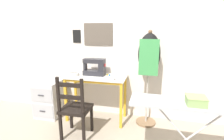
{
  "coord_description": "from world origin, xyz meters",
  "views": [
    {
      "loc": [
        0.9,
        -2.41,
        1.55
      ],
      "look_at": [
        0.28,
        0.21,
        0.9
      ],
      "focal_mm": 28.0,
      "sensor_mm": 36.0,
      "label": 1
    }
  ],
  "objects_px": {
    "fabric_bowl": "(74,74)",
    "thread_spool_near_machine": "(107,74)",
    "storage_box": "(196,101)",
    "sewing_machine": "(95,67)",
    "ironing_board": "(190,107)",
    "wooden_chair": "(75,109)",
    "dress_form": "(149,59)",
    "thread_spool_mid_table": "(109,75)",
    "thread_spool_far_edge": "(112,76)",
    "scissors": "(117,79)",
    "filing_cabinet": "(50,98)"
  },
  "relations": [
    {
      "from": "ironing_board",
      "to": "filing_cabinet",
      "type": "bearing_deg",
      "value": 158.77
    },
    {
      "from": "wooden_chair",
      "to": "sewing_machine",
      "type": "bearing_deg",
      "value": 80.26
    },
    {
      "from": "fabric_bowl",
      "to": "filing_cabinet",
      "type": "height_order",
      "value": "fabric_bowl"
    },
    {
      "from": "filing_cabinet",
      "to": "storage_box",
      "type": "xyz_separation_m",
      "value": [
        2.2,
        -0.87,
        0.53
      ]
    },
    {
      "from": "scissors",
      "to": "storage_box",
      "type": "distance_m",
      "value": 1.24
    },
    {
      "from": "dress_form",
      "to": "storage_box",
      "type": "distance_m",
      "value": 1.1
    },
    {
      "from": "thread_spool_near_machine",
      "to": "ironing_board",
      "type": "height_order",
      "value": "ironing_board"
    },
    {
      "from": "fabric_bowl",
      "to": "dress_form",
      "type": "xyz_separation_m",
      "value": [
        1.2,
        0.12,
        0.28
      ]
    },
    {
      "from": "filing_cabinet",
      "to": "dress_form",
      "type": "bearing_deg",
      "value": 2.99
    },
    {
      "from": "scissors",
      "to": "thread_spool_near_machine",
      "type": "relative_size",
      "value": 4.01
    },
    {
      "from": "fabric_bowl",
      "to": "wooden_chair",
      "type": "height_order",
      "value": "wooden_chair"
    },
    {
      "from": "thread_spool_mid_table",
      "to": "ironing_board",
      "type": "distance_m",
      "value": 1.4
    },
    {
      "from": "thread_spool_near_machine",
      "to": "ironing_board",
      "type": "xyz_separation_m",
      "value": [
        1.11,
        -0.94,
        -0.03
      ]
    },
    {
      "from": "sewing_machine",
      "to": "wooden_chair",
      "type": "distance_m",
      "value": 0.78
    },
    {
      "from": "thread_spool_mid_table",
      "to": "sewing_machine",
      "type": "bearing_deg",
      "value": 174.84
    },
    {
      "from": "fabric_bowl",
      "to": "thread_spool_near_machine",
      "type": "distance_m",
      "value": 0.56
    },
    {
      "from": "thread_spool_near_machine",
      "to": "storage_box",
      "type": "height_order",
      "value": "storage_box"
    },
    {
      "from": "wooden_chair",
      "to": "dress_form",
      "type": "relative_size",
      "value": 0.61
    },
    {
      "from": "sewing_machine",
      "to": "fabric_bowl",
      "type": "xyz_separation_m",
      "value": [
        -0.34,
        -0.13,
        -0.1
      ]
    },
    {
      "from": "fabric_bowl",
      "to": "thread_spool_near_machine",
      "type": "relative_size",
      "value": 4.92
    },
    {
      "from": "thread_spool_mid_table",
      "to": "ironing_board",
      "type": "bearing_deg",
      "value": -40.33
    },
    {
      "from": "thread_spool_far_edge",
      "to": "ironing_board",
      "type": "bearing_deg",
      "value": -40.67
    },
    {
      "from": "thread_spool_near_machine",
      "to": "dress_form",
      "type": "height_order",
      "value": "dress_form"
    },
    {
      "from": "sewing_machine",
      "to": "fabric_bowl",
      "type": "distance_m",
      "value": 0.37
    },
    {
      "from": "thread_spool_near_machine",
      "to": "wooden_chair",
      "type": "relative_size",
      "value": 0.04
    },
    {
      "from": "thread_spool_mid_table",
      "to": "storage_box",
      "type": "distance_m",
      "value": 1.45
    },
    {
      "from": "thread_spool_near_machine",
      "to": "thread_spool_mid_table",
      "type": "height_order",
      "value": "thread_spool_mid_table"
    },
    {
      "from": "fabric_bowl",
      "to": "filing_cabinet",
      "type": "bearing_deg",
      "value": 176.08
    },
    {
      "from": "wooden_chair",
      "to": "dress_form",
      "type": "distance_m",
      "value": 1.32
    },
    {
      "from": "fabric_bowl",
      "to": "wooden_chair",
      "type": "bearing_deg",
      "value": -64.62
    },
    {
      "from": "fabric_bowl",
      "to": "wooden_chair",
      "type": "xyz_separation_m",
      "value": [
        0.23,
        -0.49,
        -0.37
      ]
    },
    {
      "from": "ironing_board",
      "to": "scissors",
      "type": "bearing_deg",
      "value": 140.33
    },
    {
      "from": "thread_spool_mid_table",
      "to": "dress_form",
      "type": "height_order",
      "value": "dress_form"
    },
    {
      "from": "sewing_machine",
      "to": "filing_cabinet",
      "type": "distance_m",
      "value": 1.03
    },
    {
      "from": "filing_cabinet",
      "to": "ironing_board",
      "type": "distance_m",
      "value": 2.36
    },
    {
      "from": "sewing_machine",
      "to": "dress_form",
      "type": "bearing_deg",
      "value": -0.12
    },
    {
      "from": "thread_spool_near_machine",
      "to": "thread_spool_mid_table",
      "type": "distance_m",
      "value": 0.06
    },
    {
      "from": "ironing_board",
      "to": "storage_box",
      "type": "relative_size",
      "value": 6.43
    },
    {
      "from": "sewing_machine",
      "to": "wooden_chair",
      "type": "height_order",
      "value": "sewing_machine"
    },
    {
      "from": "thread_spool_far_edge",
      "to": "ironing_board",
      "type": "distance_m",
      "value": 1.34
    },
    {
      "from": "filing_cabinet",
      "to": "ironing_board",
      "type": "relative_size",
      "value": 0.54
    },
    {
      "from": "scissors",
      "to": "wooden_chair",
      "type": "xyz_separation_m",
      "value": [
        -0.5,
        -0.44,
        -0.34
      ]
    },
    {
      "from": "thread_spool_far_edge",
      "to": "storage_box",
      "type": "bearing_deg",
      "value": -40.46
    },
    {
      "from": "fabric_bowl",
      "to": "ironing_board",
      "type": "bearing_deg",
      "value": -25.94
    },
    {
      "from": "storage_box",
      "to": "sewing_machine",
      "type": "bearing_deg",
      "value": 144.74
    },
    {
      "from": "sewing_machine",
      "to": "dress_form",
      "type": "height_order",
      "value": "dress_form"
    },
    {
      "from": "ironing_board",
      "to": "storage_box",
      "type": "distance_m",
      "value": 0.1
    },
    {
      "from": "filing_cabinet",
      "to": "wooden_chair",
      "type": "bearing_deg",
      "value": -35.34
    },
    {
      "from": "wooden_chair",
      "to": "storage_box",
      "type": "relative_size",
      "value": 4.96
    },
    {
      "from": "sewing_machine",
      "to": "thread_spool_mid_table",
      "type": "distance_m",
      "value": 0.27
    }
  ]
}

